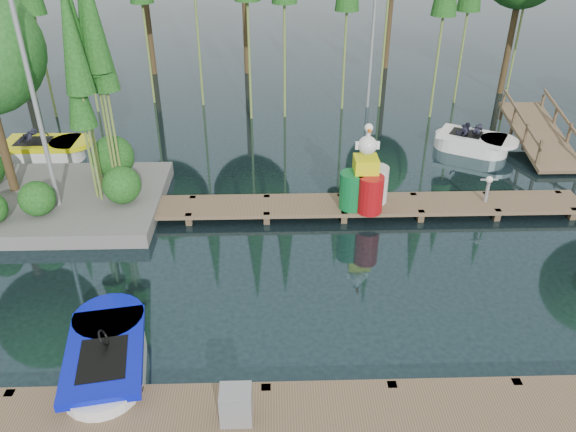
{
  "coord_description": "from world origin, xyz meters",
  "views": [
    {
      "loc": [
        0.18,
        -10.61,
        7.59
      ],
      "look_at": [
        0.5,
        0.5,
        1.1
      ],
      "focal_mm": 35.0,
      "sensor_mm": 36.0,
      "label": 1
    }
  ],
  "objects_px": {
    "boat_yellow_far": "(44,150)",
    "yellow_barrel": "(357,188)",
    "boat_blue": "(107,361)",
    "utility_cabinet": "(236,405)",
    "island": "(14,92)",
    "drum_cluster": "(366,183)"
  },
  "relations": [
    {
      "from": "boat_yellow_far",
      "to": "yellow_barrel",
      "type": "xyz_separation_m",
      "value": [
        9.61,
        -3.8,
        0.45
      ]
    },
    {
      "from": "yellow_barrel",
      "to": "boat_blue",
      "type": "bearing_deg",
      "value": -132.71
    },
    {
      "from": "utility_cabinet",
      "to": "yellow_barrel",
      "type": "relative_size",
      "value": 0.67
    },
    {
      "from": "utility_cabinet",
      "to": "boat_blue",
      "type": "bearing_deg",
      "value": 150.92
    },
    {
      "from": "island",
      "to": "yellow_barrel",
      "type": "height_order",
      "value": "island"
    },
    {
      "from": "boat_blue",
      "to": "yellow_barrel",
      "type": "relative_size",
      "value": 3.39
    },
    {
      "from": "island",
      "to": "utility_cabinet",
      "type": "relative_size",
      "value": 11.05
    },
    {
      "from": "island",
      "to": "yellow_barrel",
      "type": "bearing_deg",
      "value": -5.2
    },
    {
      "from": "drum_cluster",
      "to": "yellow_barrel",
      "type": "bearing_deg",
      "value": 140.88
    },
    {
      "from": "yellow_barrel",
      "to": "drum_cluster",
      "type": "relative_size",
      "value": 0.4
    },
    {
      "from": "island",
      "to": "yellow_barrel",
      "type": "distance_m",
      "value": 9.05
    },
    {
      "from": "boat_yellow_far",
      "to": "utility_cabinet",
      "type": "relative_size",
      "value": 4.85
    },
    {
      "from": "utility_cabinet",
      "to": "yellow_barrel",
      "type": "bearing_deg",
      "value": 67.86
    },
    {
      "from": "island",
      "to": "yellow_barrel",
      "type": "xyz_separation_m",
      "value": [
        8.69,
        -0.79,
        -2.43
      ]
    },
    {
      "from": "island",
      "to": "boat_yellow_far",
      "type": "height_order",
      "value": "island"
    },
    {
      "from": "boat_yellow_far",
      "to": "utility_cabinet",
      "type": "bearing_deg",
      "value": -37.57
    },
    {
      "from": "boat_yellow_far",
      "to": "drum_cluster",
      "type": "relative_size",
      "value": 1.29
    },
    {
      "from": "island",
      "to": "drum_cluster",
      "type": "bearing_deg",
      "value": -6.11
    },
    {
      "from": "island",
      "to": "boat_yellow_far",
      "type": "distance_m",
      "value": 4.26
    },
    {
      "from": "island",
      "to": "drum_cluster",
      "type": "relative_size",
      "value": 2.94
    },
    {
      "from": "boat_blue",
      "to": "boat_yellow_far",
      "type": "distance_m",
      "value": 10.43
    },
    {
      "from": "utility_cabinet",
      "to": "drum_cluster",
      "type": "xyz_separation_m",
      "value": [
        3.05,
        6.84,
        0.37
      ]
    }
  ]
}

